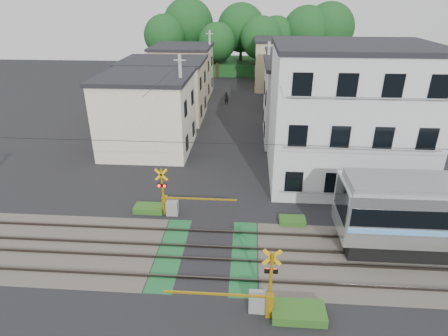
# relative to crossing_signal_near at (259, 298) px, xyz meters

# --- Properties ---
(ground) EXTENTS (120.00, 120.00, 0.00)m
(ground) POSITION_rel_crossing_signal_near_xyz_m (-2.59, 3.65, -0.71)
(ground) COLOR black
(track_bed) EXTENTS (120.00, 120.00, 0.14)m
(track_bed) POSITION_rel_crossing_signal_near_xyz_m (-2.59, 3.65, -0.67)
(track_bed) COLOR #47423A
(track_bed) RESTS_ON ground
(crossing_signal_near) EXTENTS (4.74, 0.65, 3.09)m
(crossing_signal_near) POSITION_rel_crossing_signal_near_xyz_m (0.00, 0.00, 0.00)
(crossing_signal_near) COLOR yellow
(crossing_signal_near) RESTS_ON ground
(crossing_signal_far) EXTENTS (4.74, 0.65, 3.09)m
(crossing_signal_far) POSITION_rel_crossing_signal_near_xyz_m (-5.17, 7.31, 0.00)
(crossing_signal_far) COLOR yellow
(crossing_signal_far) RESTS_ON ground
(apartment_block) EXTENTS (10.20, 8.36, 9.30)m
(apartment_block) POSITION_rel_crossing_signal_near_xyz_m (5.91, 13.15, 3.94)
(apartment_block) COLOR silver
(apartment_block) RESTS_ON ground
(houses_row) EXTENTS (22.07, 31.35, 6.80)m
(houses_row) POSITION_rel_crossing_signal_near_xyz_m (-2.33, 29.57, 2.53)
(houses_row) COLOR beige
(houses_row) RESTS_ON ground
(tree_hill) EXTENTS (40.00, 13.14, 11.77)m
(tree_hill) POSITION_rel_crossing_signal_near_xyz_m (-1.91, 52.21, 4.83)
(tree_hill) COLOR #18481B
(tree_hill) RESTS_ON ground
(catenary) EXTENTS (60.00, 5.04, 7.00)m
(catenary) POSITION_rel_crossing_signal_near_xyz_m (3.41, 3.69, 2.98)
(catenary) COLOR #2D2D33
(catenary) RESTS_ON ground
(utility_poles) EXTENTS (7.90, 42.00, 8.00)m
(utility_poles) POSITION_rel_crossing_signal_near_xyz_m (-3.64, 26.66, 3.37)
(utility_poles) COLOR #A5A5A0
(utility_poles) RESTS_ON ground
(pedestrian) EXTENTS (0.64, 0.51, 1.53)m
(pedestrian) POSITION_rel_crossing_signal_near_xyz_m (-3.50, 32.31, 0.05)
(pedestrian) COLOR black
(pedestrian) RESTS_ON ground
(weed_patches) EXTENTS (10.25, 8.80, 0.40)m
(weed_patches) POSITION_rel_crossing_signal_near_xyz_m (-0.83, 3.56, -0.53)
(weed_patches) COLOR #2D5E1E
(weed_patches) RESTS_ON ground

